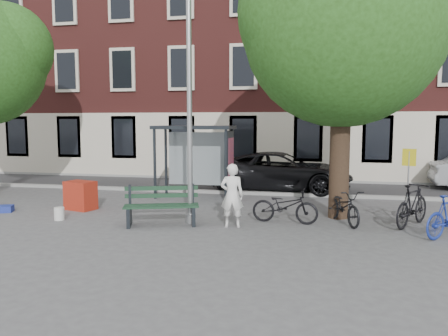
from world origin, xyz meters
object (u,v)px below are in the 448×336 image
lamppost (190,121)px  car_dark (281,171)px  painter (232,195)px  bike_a (285,206)px  red_stand (81,195)px  bench (161,208)px  bike_c (344,206)px  bike_d (412,205)px  notice_sign (409,169)px  bus_shelter (205,145)px

lamppost → car_dark: 6.79m
painter → bike_a: bearing=-158.9°
red_stand → bench: bearing=-24.2°
bench → bike_c: bench is taller
car_dark → bike_c: bearing=-156.7°
lamppost → bike_d: 6.31m
bike_c → red_stand: size_ratio=2.02×
bike_d → bike_a: bearing=38.7°
red_stand → lamppost: bearing=-15.2°
red_stand → notice_sign: (9.69, 0.06, 1.06)m
lamppost → painter: size_ratio=3.63×
painter → red_stand: painter is taller
notice_sign → bike_c: bearing=-148.1°
bike_c → notice_sign: size_ratio=0.89×
lamppost → bike_d: (5.86, 0.82, -2.21)m
painter → bus_shelter: bearing=-74.9°
bike_d → red_stand: bike_d is taller
lamppost → car_dark: bearing=72.1°
bench → red_stand: size_ratio=2.30×
red_stand → car_dark: bearing=40.9°
lamppost → red_stand: 4.67m
bus_shelter → painter: 4.81m
lamppost → bike_c: bearing=10.7°
bike_a → bike_d: bike_d is taller
painter → bike_a: 1.57m
bench → bike_a: bearing=-2.5°
bike_c → red_stand: bearing=155.5°
bus_shelter → bike_a: 4.98m
notice_sign → red_stand: bearing=-159.2°
lamppost → red_stand: (-3.91, 1.06, -2.33)m
bus_shelter → notice_sign: (6.40, -2.99, -0.41)m
bike_a → car_dark: 5.69m
bus_shelter → notice_sign: size_ratio=1.39×
bus_shelter → red_stand: bearing=-137.3°
painter → lamppost: bearing=-17.8°
bike_a → red_stand: bearing=90.6°
bus_shelter → bike_d: bearing=-27.0°
notice_sign → car_dark: bearing=147.4°
bike_a → red_stand: bike_a is taller
bus_shelter → bike_a: bus_shelter is taller
car_dark → bike_a: bearing=-172.5°
painter → car_dark: painter is taller
painter → red_stand: (-5.11, 1.28, -0.39)m
car_dark → bike_d: bearing=-142.2°
bike_c → car_dark: size_ratio=0.32×
bench → notice_sign: size_ratio=1.01×
lamppost → bike_d: bearing=7.9°
bike_a → car_dark: car_dark is taller
bench → bike_c: size_ratio=1.14×
bike_c → bike_d: bearing=-21.2°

